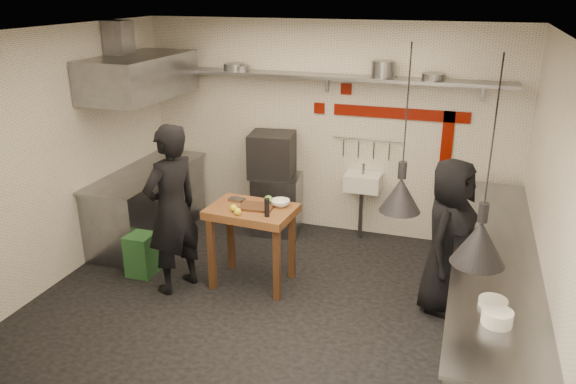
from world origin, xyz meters
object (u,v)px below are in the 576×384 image
(prep_table, at_px, (252,246))
(chef_left, at_px, (172,210))
(green_bin, at_px, (141,254))
(combi_oven, at_px, (272,155))
(chef_right, at_px, (449,237))
(oven_stand, at_px, (277,204))

(prep_table, height_order, chef_left, chef_left)
(green_bin, xyz_separation_m, chef_left, (0.54, -0.15, 0.69))
(prep_table, bearing_deg, chef_left, -150.88)
(combi_oven, bearing_deg, chef_right, -36.85)
(green_bin, height_order, prep_table, prep_table)
(green_bin, height_order, chef_left, chef_left)
(green_bin, xyz_separation_m, chef_right, (3.39, 0.35, 0.57))
(oven_stand, height_order, chef_right, chef_right)
(oven_stand, height_order, green_bin, oven_stand)
(green_bin, bearing_deg, prep_table, 9.27)
(chef_left, xyz_separation_m, chef_right, (2.85, 0.50, -0.12))
(chef_left, bearing_deg, green_bin, -83.79)
(combi_oven, relative_size, green_bin, 1.16)
(green_bin, bearing_deg, oven_stand, 56.47)
(combi_oven, xyz_separation_m, green_bin, (-1.03, -1.65, -0.84))
(chef_right, bearing_deg, combi_oven, 77.47)
(oven_stand, xyz_separation_m, green_bin, (-1.10, -1.66, -0.15))
(green_bin, relative_size, prep_table, 0.54)
(combi_oven, distance_m, chef_left, 1.88)
(chef_left, relative_size, chef_right, 1.15)
(combi_oven, relative_size, chef_left, 0.31)
(combi_oven, relative_size, prep_table, 0.63)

